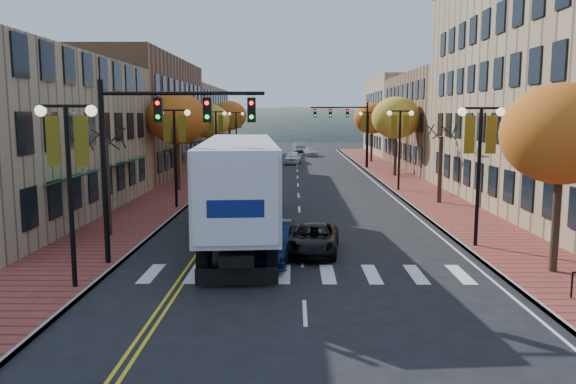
{
  "coord_description": "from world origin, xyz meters",
  "views": [
    {
      "loc": [
        -0.32,
        -17.71,
        5.73
      ],
      "look_at": [
        -0.6,
        7.85,
        2.2
      ],
      "focal_mm": 35.0,
      "sensor_mm": 36.0,
      "label": 1
    }
  ],
  "objects": [
    {
      "name": "lamp_left_b",
      "position": [
        -7.5,
        16.0,
        4.29
      ],
      "size": [
        1.96,
        0.36,
        6.05
      ],
      "color": "black",
      "rests_on": "ground"
    },
    {
      "name": "sidewalk_left",
      "position": [
        -9.0,
        32.5,
        0.07
      ],
      "size": [
        4.0,
        85.0,
        0.15
      ],
      "primitive_type": "cube",
      "color": "brown",
      "rests_on": "ground"
    },
    {
      "name": "lamp_left_a",
      "position": [
        -7.5,
        0.0,
        4.29
      ],
      "size": [
        1.96,
        0.36,
        6.05
      ],
      "color": "black",
      "rests_on": "ground"
    },
    {
      "name": "tree_left_a",
      "position": [
        -9.0,
        8.0,
        2.25
      ],
      "size": [
        0.28,
        0.28,
        4.2
      ],
      "color": "#382619",
      "rests_on": "sidewalk_left"
    },
    {
      "name": "tree_right_d",
      "position": [
        9.0,
        50.0,
        5.29
      ],
      "size": [
        4.35,
        4.35,
        7.0
      ],
      "color": "#382619",
      "rests_on": "sidewalk_right"
    },
    {
      "name": "tree_right_a",
      "position": [
        9.0,
        2.0,
        5.05
      ],
      "size": [
        4.16,
        4.16,
        6.69
      ],
      "color": "#382619",
      "rests_on": "sidewalk_right"
    },
    {
      "name": "building_left_far",
      "position": [
        -17.0,
        61.0,
        4.75
      ],
      "size": [
        12.0,
        26.0,
        9.5
      ],
      "primitive_type": "cube",
      "color": "#9E8966",
      "rests_on": "ground"
    },
    {
      "name": "lamp_right_c",
      "position": [
        7.5,
        42.0,
        4.29
      ],
      "size": [
        1.96,
        0.36,
        6.05
      ],
      "color": "black",
      "rests_on": "ground"
    },
    {
      "name": "lamp_left_c",
      "position": [
        -7.5,
        34.0,
        4.29
      ],
      "size": [
        1.96,
        0.36,
        6.05
      ],
      "color": "black",
      "rests_on": "ground"
    },
    {
      "name": "tree_left_c",
      "position": [
        -9.0,
        40.0,
        5.05
      ],
      "size": [
        4.16,
        4.16,
        6.69
      ],
      "color": "#382619",
      "rests_on": "sidewalk_left"
    },
    {
      "name": "tree_right_c",
      "position": [
        9.0,
        34.0,
        5.45
      ],
      "size": [
        4.48,
        4.48,
        7.21
      ],
      "color": "#382619",
      "rests_on": "sidewalk_right"
    },
    {
      "name": "lamp_right_a",
      "position": [
        7.5,
        6.0,
        4.29
      ],
      "size": [
        1.96,
        0.36,
        6.05
      ],
      "color": "black",
      "rests_on": "ground"
    },
    {
      "name": "tree_left_d",
      "position": [
        -9.0,
        58.0,
        5.6
      ],
      "size": [
        4.61,
        4.61,
        7.42
      ],
      "color": "#382619",
      "rests_on": "sidewalk_left"
    },
    {
      "name": "tree_right_b",
      "position": [
        9.0,
        18.0,
        2.25
      ],
      "size": [
        0.28,
        0.28,
        4.2
      ],
      "color": "#382619",
      "rests_on": "sidewalk_right"
    },
    {
      "name": "lamp_left_d",
      "position": [
        -7.5,
        52.0,
        4.29
      ],
      "size": [
        1.96,
        0.36,
        6.05
      ],
      "color": "black",
      "rests_on": "ground"
    },
    {
      "name": "black_suv",
      "position": [
        0.5,
        5.14,
        0.6
      ],
      "size": [
        2.42,
        4.49,
        1.2
      ],
      "primitive_type": "imported",
      "rotation": [
        0.0,
        0.0,
        -0.1
      ],
      "color": "black",
      "rests_on": "ground"
    },
    {
      "name": "car_far_silver",
      "position": [
        1.95,
        60.32,
        0.61
      ],
      "size": [
        2.16,
        4.36,
        1.22
      ],
      "primitive_type": "imported",
      "rotation": [
        0.0,
        0.0,
        0.11
      ],
      "color": "#A4A3AA",
      "rests_on": "ground"
    },
    {
      "name": "traffic_mast_far",
      "position": [
        5.48,
        42.0,
        4.92
      ],
      "size": [
        6.1,
        0.34,
        7.0
      ],
      "color": "black",
      "rests_on": "ground"
    },
    {
      "name": "navy_sedan",
      "position": [
        -1.27,
        3.87,
        0.77
      ],
      "size": [
        2.0,
        4.79,
        1.54
      ],
      "primitive_type": "imported",
      "rotation": [
        0.0,
        0.0,
        -0.08
      ],
      "color": "#0E1838",
      "rests_on": "ground"
    },
    {
      "name": "building_right_far",
      "position": [
        18.5,
        64.0,
        5.5
      ],
      "size": [
        15.0,
        20.0,
        11.0
      ],
      "primitive_type": "cube",
      "color": "#9E8966",
      "rests_on": "ground"
    },
    {
      "name": "sidewalk_right",
      "position": [
        9.0,
        32.5,
        0.07
      ],
      "size": [
        4.0,
        85.0,
        0.15
      ],
      "primitive_type": "cube",
      "color": "brown",
      "rests_on": "ground"
    },
    {
      "name": "car_far_oncoming",
      "position": [
        0.5,
        68.9,
        0.76
      ],
      "size": [
        2.06,
        4.76,
        1.52
      ],
      "primitive_type": "imported",
      "rotation": [
        0.0,
        0.0,
        3.24
      ],
      "color": "#94969B",
      "rests_on": "ground"
    },
    {
      "name": "car_far_white",
      "position": [
        -0.5,
        47.93,
        0.74
      ],
      "size": [
        2.21,
        4.51,
        1.48
      ],
      "primitive_type": "imported",
      "rotation": [
        0.0,
        0.0,
        -0.11
      ],
      "color": "silver",
      "rests_on": "ground"
    },
    {
      "name": "semi_truck",
      "position": [
        -2.9,
        8.87,
        2.68
      ],
      "size": [
        4.38,
        18.55,
        4.59
      ],
      "rotation": [
        0.0,
        0.0,
        0.08
      ],
      "color": "black",
      "rests_on": "ground"
    },
    {
      "name": "lamp_right_b",
      "position": [
        7.5,
        24.0,
        4.29
      ],
      "size": [
        1.96,
        0.36,
        6.05
      ],
      "color": "black",
      "rests_on": "ground"
    },
    {
      "name": "tree_left_b",
      "position": [
        -9.0,
        24.0,
        5.45
      ],
      "size": [
        4.48,
        4.48,
        7.21
      ],
      "color": "#382619",
      "rests_on": "sidewalk_left"
    },
    {
      "name": "building_left_mid",
      "position": [
        -17.0,
        36.0,
        5.5
      ],
      "size": [
        12.0,
        24.0,
        11.0
      ],
      "primitive_type": "cube",
      "color": "brown",
      "rests_on": "ground"
    },
    {
      "name": "ground",
      "position": [
        0.0,
        0.0,
        0.0
      ],
      "size": [
        200.0,
        200.0,
        0.0
      ],
      "primitive_type": "plane",
      "color": "black",
      "rests_on": "ground"
    },
    {
      "name": "traffic_mast_near",
      "position": [
        -5.48,
        3.0,
        4.92
      ],
      "size": [
        6.1,
        0.35,
        7.0
      ],
      "color": "black",
      "rests_on": "ground"
    },
    {
      "name": "building_right_mid",
      "position": [
        18.5,
        42.0,
        5.0
      ],
      "size": [
        15.0,
        24.0,
        10.0
      ],
      "primitive_type": "cube",
      "color": "brown",
      "rests_on": "ground"
    }
  ]
}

